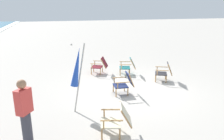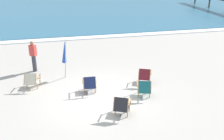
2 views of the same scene
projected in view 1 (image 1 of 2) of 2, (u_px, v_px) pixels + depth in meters
The scene contains 8 objects.
ground_plane at pixel (133, 88), 8.51m from camera, with size 80.00×80.00×0.00m, color #B2AAA0.
beach_chair_front_right at pixel (165, 71), 9.25m from camera, with size 0.82×0.88×0.81m.
beach_chair_front_left at pixel (100, 65), 10.26m from camera, with size 0.82×0.91×0.79m.
beach_chair_back_right at pixel (125, 82), 7.90m from camera, with size 0.63×0.74×0.81m.
beach_chair_mid_center at pixel (128, 66), 10.15m from camera, with size 0.76×0.87×0.79m.
beach_chair_back_left at pixel (118, 119), 5.37m from camera, with size 0.74×0.88×0.78m.
umbrella_furled_blue at pixel (77, 68), 6.36m from camera, with size 0.36×0.53×2.09m.
person_near_chairs at pixel (25, 114), 4.75m from camera, with size 0.39×0.36×1.63m.
Camera 1 is at (-7.47, 2.86, 3.11)m, focal length 35.00 mm.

